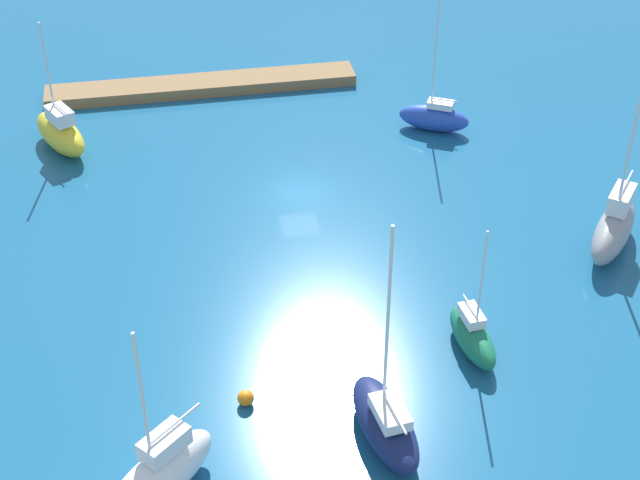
# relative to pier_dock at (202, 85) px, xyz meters

# --- Properties ---
(water) EXTENTS (160.00, 160.00, 0.00)m
(water) POSITION_rel_pier_dock_xyz_m (-4.88, 15.67, -0.42)
(water) COLOR #19567F
(water) RESTS_ON ground
(pier_dock) EXTENTS (23.49, 2.81, 0.83)m
(pier_dock) POSITION_rel_pier_dock_xyz_m (0.00, 0.00, 0.00)
(pier_dock) COLOR olive
(pier_dock) RESTS_ON ground
(sailboat_green_inner_mooring) EXTENTS (1.96, 4.88, 7.66)m
(sailboat_green_inner_mooring) POSITION_rel_pier_dock_xyz_m (-11.16, 32.16, 0.55)
(sailboat_green_inner_mooring) COLOR #19724C
(sailboat_green_inner_mooring) RESTS_ON water
(sailboat_navy_center_basin) EXTENTS (3.03, 6.49, 11.84)m
(sailboat_navy_center_basin) POSITION_rel_pier_dock_xyz_m (-5.32, 37.34, 0.67)
(sailboat_navy_center_basin) COLOR #141E4C
(sailboat_navy_center_basin) RESTS_ON water
(sailboat_blue_off_beacon) EXTENTS (5.22, 3.84, 9.78)m
(sailboat_blue_off_beacon) POSITION_rel_pier_dock_xyz_m (-15.69, 9.21, 0.60)
(sailboat_blue_off_beacon) COLOR #2347B2
(sailboat_blue_off_beacon) RESTS_ON water
(sailboat_yellow_lone_north) EXTENTS (4.60, 6.30, 9.17)m
(sailboat_yellow_lone_north) POSITION_rel_pier_dock_xyz_m (10.23, 7.24, 0.91)
(sailboat_yellow_lone_north) COLOR yellow
(sailboat_yellow_lone_north) RESTS_ON water
(sailboat_gray_mid_basin) EXTENTS (5.61, 6.37, 12.05)m
(sailboat_gray_mid_basin) POSITION_rel_pier_dock_xyz_m (-21.98, 25.08, 1.11)
(sailboat_gray_mid_basin) COLOR gray
(sailboat_gray_mid_basin) RESTS_ON water
(sailboat_white_west_end) EXTENTS (5.88, 5.53, 9.56)m
(sailboat_white_west_end) POSITION_rel_pier_dock_xyz_m (5.00, 38.75, 0.93)
(sailboat_white_west_end) COLOR white
(sailboat_white_west_end) RESTS_ON water
(mooring_buoy_orange) EXTENTS (0.80, 0.80, 0.80)m
(mooring_buoy_orange) POSITION_rel_pier_dock_xyz_m (0.76, 33.94, -0.01)
(mooring_buoy_orange) COLOR orange
(mooring_buoy_orange) RESTS_ON water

